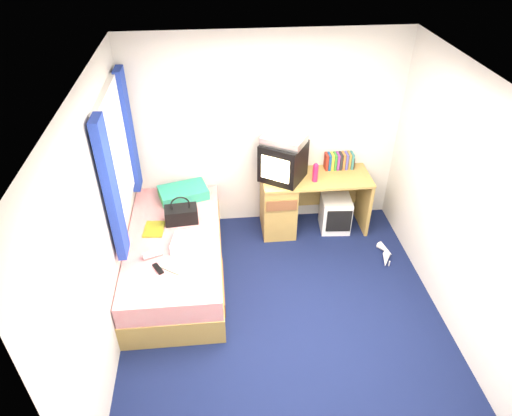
{
  "coord_description": "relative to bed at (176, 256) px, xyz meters",
  "views": [
    {
      "loc": [
        -0.59,
        -3.13,
        3.6
      ],
      "look_at": [
        -0.22,
        0.7,
        0.86
      ],
      "focal_mm": 32.0,
      "sensor_mm": 36.0,
      "label": 1
    }
  ],
  "objects": [
    {
      "name": "ground",
      "position": [
        1.1,
        -0.7,
        -0.27
      ],
      "size": [
        3.4,
        3.4,
        0.0
      ],
      "primitive_type": "plane",
      "color": "#0C1438",
      "rests_on": "ground"
    },
    {
      "name": "room_shell",
      "position": [
        1.1,
        -0.7,
        1.18
      ],
      "size": [
        3.4,
        3.4,
        3.4
      ],
      "color": "white",
      "rests_on": "ground"
    },
    {
      "name": "bed",
      "position": [
        0.0,
        0.0,
        0.0
      ],
      "size": [
        1.01,
        2.0,
        0.54
      ],
      "color": "tan",
      "rests_on": "ground"
    },
    {
      "name": "pillow",
      "position": [
        0.09,
        0.76,
        0.33
      ],
      "size": [
        0.63,
        0.49,
        0.12
      ],
      "primitive_type": "cube",
      "rotation": [
        0.0,
        0.0,
        0.28
      ],
      "color": "teal",
      "rests_on": "bed"
    },
    {
      "name": "desk",
      "position": [
        1.4,
        0.74,
        0.14
      ],
      "size": [
        1.3,
        0.55,
        0.75
      ],
      "color": "tan",
      "rests_on": "ground"
    },
    {
      "name": "storage_cube",
      "position": [
        1.95,
        0.67,
        -0.05
      ],
      "size": [
        0.38,
        0.38,
        0.44
      ],
      "primitive_type": "cube",
      "rotation": [
        0.0,
        0.0,
        -0.08
      ],
      "color": "white",
      "rests_on": "ground"
    },
    {
      "name": "crt_tv",
      "position": [
        1.27,
        0.74,
        0.71
      ],
      "size": [
        0.62,
        0.61,
        0.46
      ],
      "rotation": [
        0.0,
        0.0,
        -0.58
      ],
      "color": "black",
      "rests_on": "desk"
    },
    {
      "name": "vcr",
      "position": [
        1.27,
        0.74,
        0.98
      ],
      "size": [
        0.57,
        0.52,
        0.09
      ],
      "primitive_type": "cube",
      "rotation": [
        0.0,
        0.0,
        -0.54
      ],
      "color": "silver",
      "rests_on": "crt_tv"
    },
    {
      "name": "book_row",
      "position": [
        1.99,
        0.9,
        0.58
      ],
      "size": [
        0.34,
        0.13,
        0.2
      ],
      "color": "maroon",
      "rests_on": "desk"
    },
    {
      "name": "picture_frame",
      "position": [
        2.17,
        0.9,
        0.55
      ],
      "size": [
        0.04,
        0.12,
        0.14
      ],
      "primitive_type": "cube",
      "rotation": [
        0.0,
        0.0,
        -0.18
      ],
      "color": "black",
      "rests_on": "desk"
    },
    {
      "name": "pink_water_bottle",
      "position": [
        1.64,
        0.63,
        0.59
      ],
      "size": [
        0.08,
        0.08,
        0.21
      ],
      "primitive_type": "cylinder",
      "rotation": [
        0.0,
        0.0,
        0.19
      ],
      "color": "#CC1C4D",
      "rests_on": "desk"
    },
    {
      "name": "aerosol_can",
      "position": [
        1.55,
        0.8,
        0.58
      ],
      "size": [
        0.06,
        0.06,
        0.19
      ],
      "primitive_type": "cylinder",
      "rotation": [
        0.0,
        0.0,
        0.23
      ],
      "color": "white",
      "rests_on": "desk"
    },
    {
      "name": "handbag",
      "position": [
        0.08,
        0.28,
        0.37
      ],
      "size": [
        0.37,
        0.23,
        0.32
      ],
      "rotation": [
        0.0,
        0.0,
        0.08
      ],
      "color": "black",
      "rests_on": "bed"
    },
    {
      "name": "towel",
      "position": [
        0.17,
        -0.19,
        0.33
      ],
      "size": [
        0.37,
        0.33,
        0.11
      ],
      "primitive_type": "cube",
      "rotation": [
        0.0,
        0.0,
        -0.19
      ],
      "color": "white",
      "rests_on": "bed"
    },
    {
      "name": "magazine",
      "position": [
        -0.21,
        0.15,
        0.28
      ],
      "size": [
        0.23,
        0.3,
        0.01
      ],
      "primitive_type": "cube",
      "rotation": [
        0.0,
        0.0,
        -0.08
      ],
      "color": "yellow",
      "rests_on": "bed"
    },
    {
      "name": "water_bottle",
      "position": [
        -0.19,
        -0.3,
        0.31
      ],
      "size": [
        0.21,
        0.13,
        0.07
      ],
      "primitive_type": "cylinder",
      "rotation": [
        0.0,
        1.57,
        0.34
      ],
      "color": "silver",
      "rests_on": "bed"
    },
    {
      "name": "colour_swatch_fan",
      "position": [
        0.01,
        -0.51,
        0.28
      ],
      "size": [
        0.22,
        0.17,
        0.01
      ],
      "primitive_type": "cube",
      "rotation": [
        0.0,
        0.0,
        -0.6
      ],
      "color": "#FA9637",
      "rests_on": "bed"
    },
    {
      "name": "remote_control",
      "position": [
        -0.12,
        -0.49,
        0.28
      ],
      "size": [
        0.12,
        0.16,
        0.02
      ],
      "primitive_type": "cube",
      "rotation": [
        0.0,
        0.0,
        0.52
      ],
      "color": "black",
      "rests_on": "bed"
    },
    {
      "name": "window_assembly",
      "position": [
        -0.45,
        0.2,
        1.15
      ],
      "size": [
        0.11,
        1.42,
        1.4
      ],
      "color": "silver",
      "rests_on": "room_shell"
    },
    {
      "name": "white_heels",
      "position": [
        2.42,
        0.05,
        -0.23
      ],
      "size": [
        0.23,
        0.42,
        0.09
      ],
      "color": "silver",
      "rests_on": "ground"
    }
  ]
}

